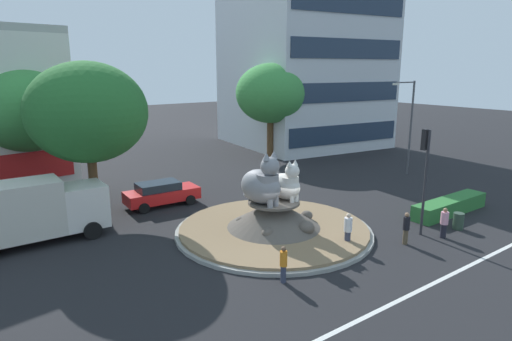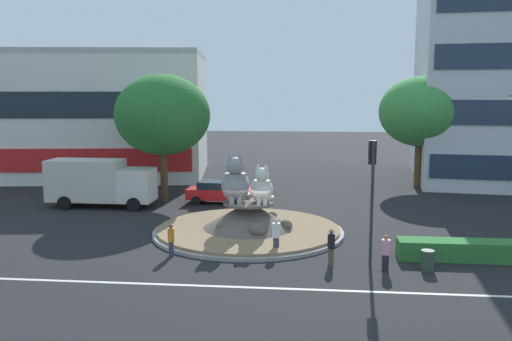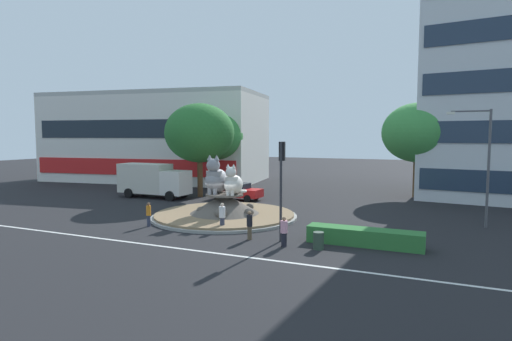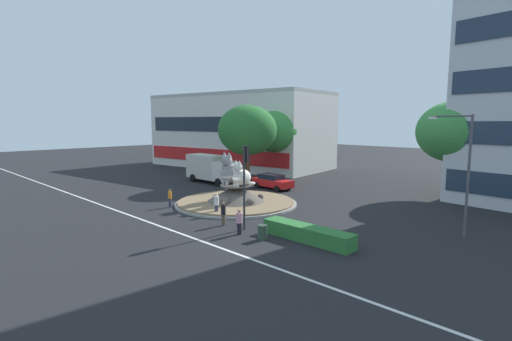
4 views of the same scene
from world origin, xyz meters
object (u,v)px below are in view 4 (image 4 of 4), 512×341
(shophouse_block, at_px, (240,131))
(pedestrian_white_shirt, at_px, (216,204))
(traffic_light_mast, at_px, (245,172))
(sedan_on_far_lane, at_px, (272,181))
(broadleaf_tree_behind_island, at_px, (247,130))
(pedestrian_pink_shirt, at_px, (239,221))
(second_tree_near_tower, at_px, (274,132))
(litter_bin, at_px, (263,232))
(streetlight_arm, at_px, (464,166))
(pedestrian_orange_shirt, at_px, (170,197))
(cat_statue_grey, at_px, (231,172))
(pedestrian_black_shirt, at_px, (223,213))
(delivery_box_truck, at_px, (211,168))
(cat_statue_white, at_px, (241,176))
(third_tree_left, at_px, (454,132))

(shophouse_block, xyz_separation_m, pedestrian_white_shirt, (21.92, -22.84, -4.72))
(traffic_light_mast, xyz_separation_m, sedan_on_far_lane, (-8.88, 12.45, -3.01))
(broadleaf_tree_behind_island, relative_size, pedestrian_pink_shirt, 5.57)
(pedestrian_pink_shirt, bearing_deg, second_tree_near_tower, 124.60)
(sedan_on_far_lane, height_order, litter_bin, sedan_on_far_lane)
(streetlight_arm, xyz_separation_m, pedestrian_orange_shirt, (-19.64, -8.28, -3.57))
(shophouse_block, bearing_deg, pedestrian_white_shirt, -53.86)
(traffic_light_mast, bearing_deg, pedestrian_orange_shirt, 84.06)
(cat_statue_grey, distance_m, pedestrian_black_shirt, 7.39)
(pedestrian_orange_shirt, height_order, delivery_box_truck, delivery_box_truck)
(pedestrian_white_shirt, bearing_deg, cat_statue_grey, -64.31)
(cat_statue_white, xyz_separation_m, third_tree_left, (11.35, 15.99, 3.59))
(cat_statue_white, relative_size, broadleaf_tree_behind_island, 0.26)
(second_tree_near_tower, height_order, delivery_box_truck, second_tree_near_tower)
(cat_statue_grey, relative_size, traffic_light_mast, 0.54)
(second_tree_near_tower, height_order, pedestrian_white_shirt, second_tree_near_tower)
(streetlight_arm, distance_m, pedestrian_black_shirt, 15.49)
(pedestrian_white_shirt, bearing_deg, second_tree_near_tower, -67.97)
(third_tree_left, bearing_deg, streetlight_arm, -70.04)
(cat_statue_grey, height_order, sedan_on_far_lane, cat_statue_grey)
(pedestrian_black_shirt, height_order, sedan_on_far_lane, pedestrian_black_shirt)
(pedestrian_pink_shirt, bearing_deg, litter_bin, 4.74)
(pedestrian_pink_shirt, height_order, pedestrian_orange_shirt, pedestrian_pink_shirt)
(streetlight_arm, xyz_separation_m, sedan_on_far_lane, (-19.40, 4.08, -3.59))
(cat_statue_white, xyz_separation_m, pedestrian_orange_shirt, (-3.86, -4.47, -1.69))
(broadleaf_tree_behind_island, distance_m, pedestrian_orange_shirt, 14.15)
(shophouse_block, height_order, streetlight_arm, shophouse_block)
(cat_statue_white, xyz_separation_m, litter_bin, (7.61, -5.39, -2.07))
(pedestrian_black_shirt, relative_size, litter_bin, 1.82)
(cat_statue_grey, relative_size, second_tree_near_tower, 0.36)
(shophouse_block, bearing_deg, delivery_box_truck, -62.43)
(delivery_box_truck, bearing_deg, shophouse_block, 125.55)
(streetlight_arm, bearing_deg, broadleaf_tree_behind_island, -9.99)
(delivery_box_truck, bearing_deg, sedan_on_far_lane, 14.44)
(pedestrian_pink_shirt, bearing_deg, cat_statue_grey, 139.11)
(pedestrian_orange_shirt, xyz_separation_m, litter_bin, (11.47, -0.91, -0.38))
(pedestrian_white_shirt, distance_m, litter_bin, 6.90)
(pedestrian_orange_shirt, height_order, litter_bin, pedestrian_orange_shirt)
(pedestrian_white_shirt, height_order, sedan_on_far_lane, pedestrian_white_shirt)
(broadleaf_tree_behind_island, bearing_deg, sedan_on_far_lane, -3.36)
(pedestrian_black_shirt, relative_size, pedestrian_orange_shirt, 1.05)
(traffic_light_mast, relative_size, second_tree_near_tower, 0.66)
(cat_statue_grey, height_order, second_tree_near_tower, second_tree_near_tower)
(shophouse_block, bearing_deg, litter_bin, -48.59)
(streetlight_arm, distance_m, sedan_on_far_lane, 20.15)
(cat_statue_white, relative_size, pedestrian_black_shirt, 1.39)
(shophouse_block, relative_size, pedestrian_white_shirt, 16.95)
(third_tree_left, height_order, pedestrian_black_shirt, third_tree_left)
(cat_statue_white, distance_m, pedestrian_orange_shirt, 6.15)
(pedestrian_orange_shirt, bearing_deg, traffic_light_mast, -41.04)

